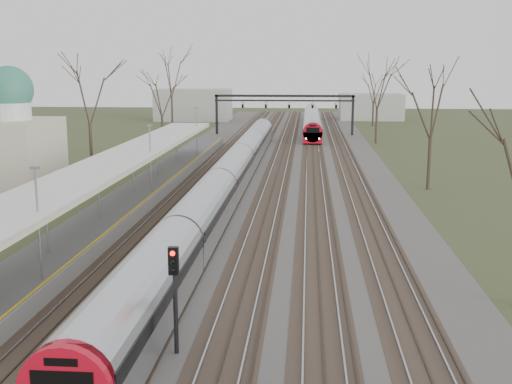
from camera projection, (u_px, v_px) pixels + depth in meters
track_bed at (273, 164)px, 67.79m from camera, size 24.00×160.00×0.22m
platform at (146, 190)px, 51.32m from camera, size 3.50×69.00×1.00m
canopy at (128, 155)px, 46.24m from camera, size 4.10×50.00×3.11m
signal_gantry at (284, 103)px, 96.18m from camera, size 21.00×0.59×6.08m
tree_west_far at (88, 90)px, 60.77m from camera, size 5.50×5.50×11.33m
tree_east_far at (432, 103)px, 52.60m from camera, size 5.00×5.00×10.30m
train_near at (231, 173)px, 53.52m from camera, size 2.62×75.21×3.05m
train_far at (312, 120)px, 105.72m from camera, size 2.62×45.21×3.05m
signal_post at (175, 284)px, 22.48m from camera, size 0.35×0.45×4.10m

